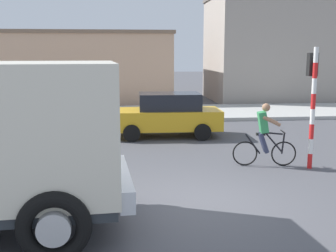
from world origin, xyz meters
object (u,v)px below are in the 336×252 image
(cyclist, at_px, (265,135))
(car_white_mid, at_px, (167,115))
(traffic_light_pole, at_px, (313,91))
(pedestrian_near_kerb, at_px, (96,114))

(cyclist, relative_size, car_white_mid, 0.43)
(cyclist, distance_m, car_white_mid, 4.89)
(traffic_light_pole, distance_m, pedestrian_near_kerb, 7.80)
(cyclist, xyz_separation_m, traffic_light_pole, (1.14, -0.30, 1.20))
(pedestrian_near_kerb, bearing_deg, cyclist, -43.65)
(traffic_light_pole, distance_m, car_white_mid, 5.88)
(cyclist, distance_m, pedestrian_near_kerb, 6.64)
(car_white_mid, bearing_deg, pedestrian_near_kerb, 174.83)
(traffic_light_pole, bearing_deg, car_white_mid, 125.90)
(traffic_light_pole, xyz_separation_m, car_white_mid, (-3.37, 4.66, -1.25))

